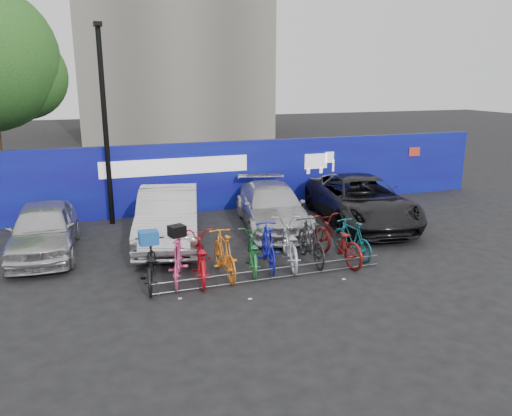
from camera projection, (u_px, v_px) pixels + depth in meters
name	position (u px, v px, depth m)	size (l,w,h in m)	color
ground	(263.00, 271.00, 12.09)	(100.00, 100.00, 0.00)	black
hoarding	(205.00, 177.00, 17.27)	(22.00, 0.18, 2.40)	#120982
lamppost	(105.00, 121.00, 15.19)	(0.25, 0.50, 6.11)	black
bike_rack	(272.00, 274.00, 11.50)	(5.60, 0.03, 0.30)	#595B60
car_0	(44.00, 229.00, 13.09)	(1.62, 4.03, 1.37)	#B8B7BC
car_1	(168.00, 216.00, 14.01)	(1.61, 4.63, 1.52)	#BBBBC0
car_2	(272.00, 207.00, 15.44)	(1.87, 4.59, 1.33)	#BCBBC0
car_3	(361.00, 200.00, 15.92)	(2.47, 5.35, 1.49)	black
bike_0	(150.00, 265.00, 11.13)	(0.65, 1.87, 0.98)	black
bike_1	(178.00, 259.00, 11.35)	(0.51, 1.81, 1.08)	#DC4781
bike_2	(200.00, 257.00, 11.50)	(0.70, 1.99, 1.05)	red
bike_3	(224.00, 254.00, 11.64)	(0.51, 1.82, 1.10)	orange
bike_4	(252.00, 252.00, 12.03)	(0.62, 1.78, 0.93)	#207836
bike_5	(268.00, 246.00, 12.20)	(0.52, 1.83, 1.10)	#1417A7
bike_6	(289.00, 243.00, 12.39)	(0.73, 2.10, 1.10)	#AEAFB6
bike_7	(311.00, 241.00, 12.53)	(0.52, 1.86, 1.11)	#232426
bike_8	(337.00, 240.00, 12.60)	(0.74, 2.11, 1.11)	maroon
bike_9	(352.00, 239.00, 12.93)	(0.47, 1.65, 0.99)	#105C68
cargo_crate	(149.00, 238.00, 10.96)	(0.42, 0.32, 0.30)	#1C58AC
cargo_topcase	(177.00, 231.00, 11.18)	(0.34, 0.30, 0.25)	black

